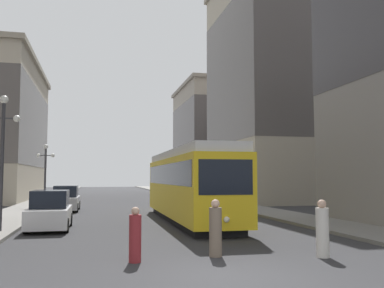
{
  "coord_description": "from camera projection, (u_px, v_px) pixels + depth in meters",
  "views": [
    {
      "loc": [
        -3.29,
        -10.28,
        2.44
      ],
      "look_at": [
        0.53,
        6.64,
        3.79
      ],
      "focal_mm": 40.07,
      "sensor_mm": 36.0,
      "label": 1
    }
  ],
  "objects": [
    {
      "name": "parked_car_left_near",
      "position": [
        50.0,
        211.0,
        20.02
      ],
      "size": [
        1.9,
        4.32,
        1.82
      ],
      "rotation": [
        0.0,
        0.0,
        -0.0
      ],
      "color": "black",
      "rests_on": "ground"
    },
    {
      "name": "ground_plane",
      "position": [
        230.0,
        276.0,
        10.53
      ],
      "size": [
        200.0,
        200.0,
        0.0
      ],
      "primitive_type": "plane",
      "color": "#303033"
    },
    {
      "name": "sidewalk_left",
      "position": [
        50.0,
        198.0,
        47.64
      ],
      "size": [
        3.13,
        120.0,
        0.15
      ],
      "primitive_type": "cube",
      "color": "gray",
      "rests_on": "ground"
    },
    {
      "name": "pedestrian_crossing_near",
      "position": [
        135.0,
        236.0,
        12.32
      ],
      "size": [
        0.35,
        0.35,
        1.58
      ],
      "rotation": [
        0.0,
        0.0,
        1.41
      ],
      "color": "maroon",
      "rests_on": "ground"
    },
    {
      "name": "building_right_midblock",
      "position": [
        291.0,
        83.0,
        45.67
      ],
      "size": [
        14.99,
        16.36,
        24.19
      ],
      "color": "#B2A893",
      "rests_on": "ground"
    },
    {
      "name": "pedestrian_on_sidewalk",
      "position": [
        322.0,
        230.0,
        13.08
      ],
      "size": [
        0.39,
        0.39,
        1.75
      ],
      "rotation": [
        0.0,
        0.0,
        1.63
      ],
      "color": "beige",
      "rests_on": "ground"
    },
    {
      "name": "lamp_post_left_far",
      "position": [
        45.0,
        165.0,
        34.53
      ],
      "size": [
        1.41,
        0.36,
        4.94
      ],
      "color": "#333338",
      "rests_on": "sidewalk_left"
    },
    {
      "name": "pedestrian_crossing_far",
      "position": [
        215.0,
        230.0,
        13.21
      ],
      "size": [
        0.39,
        0.39,
        1.75
      ],
      "rotation": [
        0.0,
        0.0,
        3.35
      ],
      "color": "#6B5B4C",
      "rests_on": "ground"
    },
    {
      "name": "parked_car_left_mid",
      "position": [
        66.0,
        199.0,
        30.99
      ],
      "size": [
        1.92,
        4.7,
        1.82
      ],
      "rotation": [
        0.0,
        0.0,
        -0.01
      ],
      "color": "black",
      "rests_on": "ground"
    },
    {
      "name": "lamp_post_left_near",
      "position": [
        3.0,
        142.0,
        18.5
      ],
      "size": [
        1.41,
        0.36,
        5.85
      ],
      "color": "#333338",
      "rests_on": "sidewalk_left"
    },
    {
      "name": "building_right_far",
      "position": [
        224.0,
        138.0,
        67.46
      ],
      "size": [
        13.86,
        16.92,
        16.69
      ],
      "color": "#A89E8E",
      "rests_on": "ground"
    },
    {
      "name": "sidewalk_right",
      "position": [
        193.0,
        197.0,
        51.24
      ],
      "size": [
        3.13,
        120.0,
        0.15
      ],
      "primitive_type": "cube",
      "color": "gray",
      "rests_on": "ground"
    },
    {
      "name": "streetcar",
      "position": [
        188.0,
        183.0,
        23.8
      ],
      "size": [
        2.75,
        14.69,
        3.89
      ],
      "rotation": [
        0.0,
        0.0,
        -0.01
      ],
      "color": "black",
      "rests_on": "ground"
    },
    {
      "name": "transit_bus",
      "position": [
        189.0,
        182.0,
        40.04
      ],
      "size": [
        2.92,
        12.9,
        3.45
      ],
      "rotation": [
        0.0,
        0.0,
        -0.03
      ],
      "color": "black",
      "rests_on": "ground"
    }
  ]
}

